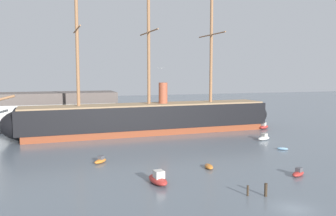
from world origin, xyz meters
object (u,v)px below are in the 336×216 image
Objects in this scene: motorboat_foreground_right at (298,173)px; sailboat_far_left at (49,137)px; motorboat_far_right at (264,126)px; dockside_warehouse_left at (11,111)px; mooring_piling_left_pair at (248,191)px; mooring_piling_nearest at (266,190)px; tall_ship at (149,118)px; dinghy_near_centre at (209,166)px; motorboat_alongside_stern at (264,138)px; dinghy_mid_right at (282,149)px; seagull_in_flight at (161,68)px; motorboat_mid_left at (100,161)px; motorboat_foreground_left at (158,179)px.

sailboat_far_left is (-35.41, 44.03, -0.04)m from motorboat_foreground_right.
dockside_warehouse_left is (-65.89, 21.47, 4.31)m from motorboat_far_right.
mooring_piling_nearest is at bearing -24.17° from mooring_piling_left_pair.
motorboat_far_right is 2.72× the size of mooring_piling_nearest.
tall_ship is at bearing 91.75° from mooring_piling_nearest.
motorboat_far_right is (56.06, -4.06, 0.23)m from sailboat_far_left.
motorboat_alongside_stern is at bearing 38.76° from dinghy_near_centre.
dockside_warehouse_left reaches higher than sailboat_far_left.
dinghy_mid_right is 1.36× the size of mooring_piling_nearest.
mooring_piling_nearest is at bearing -123.34° from motorboat_alongside_stern.
mooring_piling_left_pair is at bearing -82.78° from seagull_in_flight.
motorboat_foreground_right is 56.50m from sailboat_far_left.
seagull_in_flight is (-3.30, 26.04, 15.62)m from mooring_piling_left_pair.
tall_ship is 23.93× the size of motorboat_foreground_right.
mooring_piling_nearest is at bearing -123.44° from motorboat_far_right.
motorboat_alongside_stern is 2.39× the size of mooring_piling_nearest.
tall_ship is 57.44× the size of mooring_piling_left_pair.
motorboat_foreground_right is at bearing -113.51° from motorboat_alongside_stern.
motorboat_foreground_right is 13.57m from dinghy_near_centre.
mooring_piling_nearest is (-30.33, -45.94, 0.21)m from motorboat_far_right.
motorboat_mid_left is 2.11× the size of seagull_in_flight.
dinghy_mid_right is at bearing -32.42° from sailboat_far_left.
motorboat_foreground_left reaches higher than mooring_piling_left_pair.
motorboat_foreground_right is 28.18m from motorboat_alongside_stern.
dockside_warehouse_left is at bearing 119.45° from sailboat_far_left.
motorboat_alongside_stern is at bearing 56.66° from mooring_piling_nearest.
mooring_piling_nearest is at bearing -38.50° from motorboat_foreground_left.
dinghy_near_centre is 2.23× the size of mooring_piling_left_pair.
dinghy_near_centre is at bearing -134.68° from motorboat_far_right.
sailboat_far_left is 3.56× the size of mooring_piling_left_pair.
sailboat_far_left is 3.40× the size of seagull_in_flight.
motorboat_foreground_left is 24.50m from seagull_in_flight.
motorboat_mid_left is 0.73× the size of motorboat_alongside_stern.
dinghy_mid_right is 0.48× the size of sailboat_far_left.
dinghy_near_centre is at bearing -141.24° from motorboat_alongside_stern.
dinghy_near_centre is (-10.94, 8.03, -0.10)m from motorboat_foreground_right.
motorboat_alongside_stern reaches higher than dinghy_mid_right.
sailboat_far_left is (-14.38, 40.98, -0.30)m from motorboat_foreground_left.
motorboat_alongside_stern is at bearing 35.22° from motorboat_foreground_left.
dinghy_mid_right is (29.97, 12.81, -0.44)m from motorboat_foreground_left.
dockside_warehouse_left is (-34.30, 53.42, 4.61)m from dinghy_near_centre.
seagull_in_flight is at bearing -169.51° from motorboat_alongside_stern.
dockside_warehouse_left is (-24.21, 58.39, 4.25)m from motorboat_foreground_left.
mooring_piling_nearest is at bearing -62.19° from dockside_warehouse_left.
tall_ship is 32.17m from motorboat_far_right.
motorboat_foreground_left is 63.35m from dockside_warehouse_left.
mooring_piling_nearest reaches higher than motorboat_alongside_stern.
tall_ship is 41.49m from motorboat_foreground_left.
mooring_piling_left_pair is (23.70, -49.09, 0.26)m from sailboat_far_left.
sailboat_far_left reaches higher than dinghy_mid_right.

